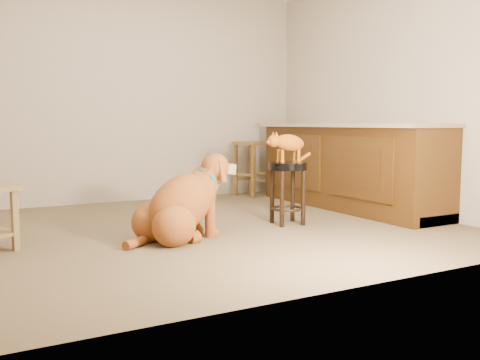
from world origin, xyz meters
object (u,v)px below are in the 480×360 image
tabby_kitten (287,144)px  padded_stool (288,180)px  wood_stool (252,168)px  golden_retriever (182,206)px

tabby_kitten → padded_stool: bearing=-5.7°
padded_stool → tabby_kitten: bearing=166.6°
wood_stool → tabby_kitten: tabby_kitten is taller
padded_stool → tabby_kitten: 0.34m
wood_stool → golden_retriever: size_ratio=0.63×
golden_retriever → tabby_kitten: size_ratio=2.21×
padded_stool → tabby_kitten: size_ratio=1.14×
padded_stool → wood_stool: bearing=69.4°
padded_stool → tabby_kitten: (-0.01, 0.00, 0.34)m
wood_stool → tabby_kitten: size_ratio=1.38×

